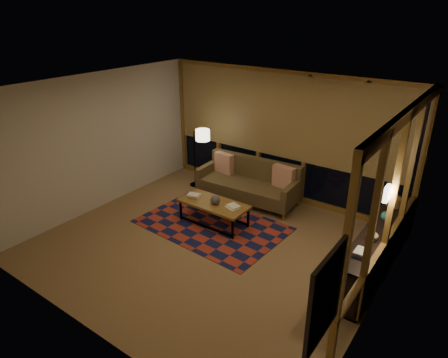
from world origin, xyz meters
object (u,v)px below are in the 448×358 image
Objects in this scene: sofa at (248,182)px; bookshelf at (376,248)px; coffee_table at (214,213)px; floor_lamp at (195,156)px.

bookshelf is (2.89, -0.79, -0.08)m from sofa.
floor_lamp reaches higher than coffee_table.
sofa is 1.49× the size of floor_lamp.
bookshelf is (4.31, -0.78, -0.36)m from floor_lamp.
sofa is 1.45m from floor_lamp.
floor_lamp is at bearing 169.78° from bookshelf.
sofa is 1.58× the size of coffee_table.
sofa is 3.00m from bookshelf.
bookshelf is at bearing 4.23° from floor_lamp.
sofa is at bearing 90.19° from coffee_table.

